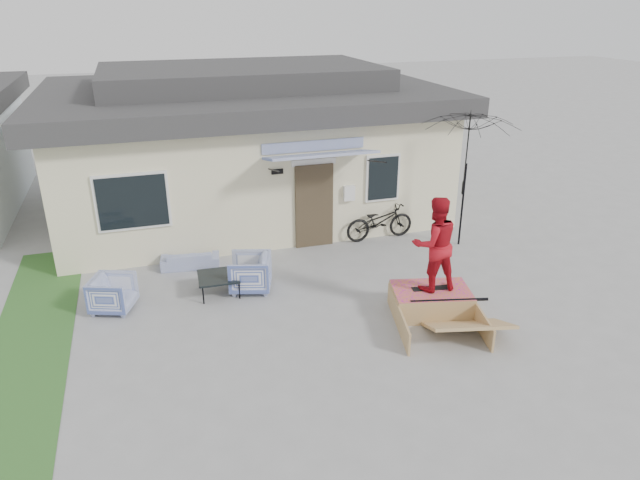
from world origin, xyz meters
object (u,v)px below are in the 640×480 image
object	(u,v)px
armchair_left	(113,292)
bicycle	(380,217)
skater	(435,243)
skate_ramp	(431,301)
armchair_right	(250,271)
coffee_table	(219,284)
patio_umbrella	(465,178)
skateboard	(431,288)
loveseat	(190,257)

from	to	relation	value
armchair_left	bicycle	size ratio (longest dim) A/B	0.43
skater	skate_ramp	bearing A→B (deg)	79.04
skate_ramp	armchair_right	bearing A→B (deg)	160.93
armchair_right	bicycle	distance (m)	4.13
coffee_table	patio_umbrella	distance (m)	6.41
armchair_left	skate_ramp	world-z (taller)	armchair_left
skater	armchair_left	bearing A→B (deg)	-15.58
patio_umbrella	skater	size ratio (longest dim) A/B	1.44
armchair_right	skate_ramp	world-z (taller)	armchair_right
skateboard	armchair_right	bearing A→B (deg)	157.13
coffee_table	bicycle	xyz separation A→B (m)	(4.39, 1.75, 0.38)
loveseat	skate_ramp	bearing A→B (deg)	147.53
loveseat	bicycle	xyz separation A→B (m)	(4.83, 0.25, 0.33)
coffee_table	armchair_left	bearing A→B (deg)	-178.19
armchair_right	skateboard	xyz separation A→B (m)	(3.20, -2.00, 0.09)
armchair_right	skate_ramp	bearing A→B (deg)	73.98
skate_ramp	patio_umbrella	bearing A→B (deg)	64.74
armchair_left	skater	bearing A→B (deg)	-87.31
loveseat	coffee_table	size ratio (longest dim) A/B	1.60
bicycle	coffee_table	bearing A→B (deg)	109.00
bicycle	skater	bearing A→B (deg)	169.45
armchair_right	loveseat	bearing A→B (deg)	-127.55
patio_umbrella	skater	bearing A→B (deg)	-129.19
skateboard	skater	size ratio (longest dim) A/B	0.41
coffee_table	skater	world-z (taller)	skater
loveseat	coffee_table	xyz separation A→B (m)	(0.44, -1.50, -0.05)
patio_umbrella	coffee_table	bearing A→B (deg)	-172.67
armchair_right	skater	world-z (taller)	skater
patio_umbrella	skate_ramp	bearing A→B (deg)	-128.86
loveseat	skate_ramp	world-z (taller)	loveseat
loveseat	armchair_right	distance (m)	1.89
coffee_table	patio_umbrella	xyz separation A→B (m)	(6.17, 0.79, 1.55)
patio_umbrella	skateboard	world-z (taller)	patio_umbrella
armchair_right	coffee_table	distance (m)	0.71
patio_umbrella	skate_ramp	size ratio (longest dim) A/B	1.36
armchair_right	skater	distance (m)	3.92
patio_umbrella	armchair_left	bearing A→B (deg)	-174.05
armchair_left	bicycle	xyz separation A→B (m)	(6.48, 1.81, 0.19)
bicycle	skate_ramp	size ratio (longest dim) A/B	0.92
loveseat	bicycle	world-z (taller)	bicycle
loveseat	skater	world-z (taller)	skater
bicycle	skater	size ratio (longest dim) A/B	0.98
armchair_right	skate_ramp	xyz separation A→B (m)	(3.19, -2.05, -0.18)
skate_ramp	armchair_left	bearing A→B (deg)	174.93
patio_umbrella	skate_ramp	distance (m)	3.98
skate_ramp	skateboard	size ratio (longest dim) A/B	2.61
armchair_left	skate_ramp	xyz separation A→B (m)	(5.95, -2.01, -0.15)
loveseat	skater	size ratio (longest dim) A/B	0.71
loveseat	bicycle	size ratio (longest dim) A/B	0.72
loveseat	skateboard	xyz separation A→B (m)	(4.31, -3.53, 0.26)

